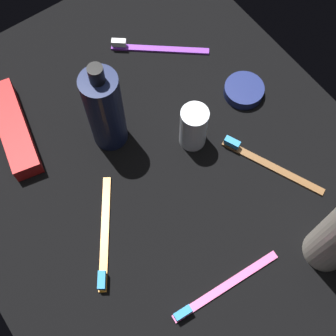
% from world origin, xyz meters
% --- Properties ---
extents(ground_plane, '(0.84, 0.64, 0.01)m').
position_xyz_m(ground_plane, '(0.00, 0.00, -0.01)').
color(ground_plane, black).
extents(lotion_bottle, '(0.06, 0.06, 0.19)m').
position_xyz_m(lotion_bottle, '(0.12, 0.04, 0.08)').
color(lotion_bottle, '#151E42').
rests_on(lotion_bottle, ground_plane).
extents(deodorant_stick, '(0.04, 0.04, 0.09)m').
position_xyz_m(deodorant_stick, '(0.03, -0.07, 0.04)').
color(deodorant_stick, silver).
rests_on(deodorant_stick, ground_plane).
extents(toothbrush_pink, '(0.03, 0.18, 0.02)m').
position_xyz_m(toothbrush_pink, '(-0.19, 0.05, 0.01)').
color(toothbrush_pink, '#E55999').
rests_on(toothbrush_pink, ground_plane).
extents(toothbrush_brown, '(0.17, 0.08, 0.02)m').
position_xyz_m(toothbrush_brown, '(-0.08, -0.14, 0.01)').
color(toothbrush_brown, brown).
rests_on(toothbrush_brown, ground_plane).
extents(toothbrush_purple, '(0.12, 0.15, 0.02)m').
position_xyz_m(toothbrush_purple, '(0.22, -0.13, 0.01)').
color(toothbrush_purple, purple).
rests_on(toothbrush_purple, ground_plane).
extents(toothbrush_orange, '(0.15, 0.11, 0.02)m').
position_xyz_m(toothbrush_orange, '(-0.03, 0.14, 0.01)').
color(toothbrush_orange, orange).
rests_on(toothbrush_orange, ground_plane).
extents(toothpaste_box_red, '(0.18, 0.08, 0.03)m').
position_xyz_m(toothpaste_box_red, '(0.21, 0.16, 0.02)').
color(toothpaste_box_red, red).
rests_on(toothpaste_box_red, ground_plane).
extents(cream_tin_left, '(0.07, 0.07, 0.02)m').
position_xyz_m(cream_tin_left, '(0.05, -0.20, 0.01)').
color(cream_tin_left, navy).
rests_on(cream_tin_left, ground_plane).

